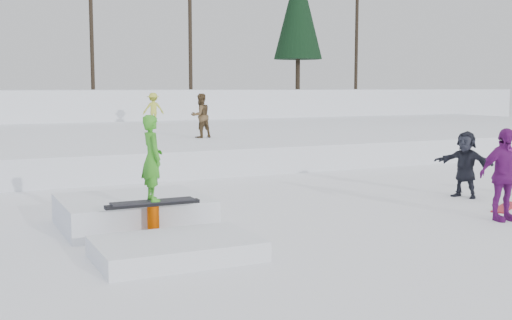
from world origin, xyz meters
name	(u,v)px	position (x,y,z in m)	size (l,w,h in m)	color
ground	(280,237)	(0.00, 0.00, 0.00)	(120.00, 120.00, 0.00)	white
snow_berm	(44,110)	(0.00, 30.00, 1.20)	(60.00, 14.00, 2.40)	white
snow_midrise	(92,142)	(0.00, 16.00, 0.40)	(50.00, 18.00, 0.80)	white
treeline	(152,5)	(6.18, 28.28, 7.45)	(40.24, 4.22, 10.50)	black
walker_olive	(201,116)	(2.84, 11.37, 1.57)	(0.75, 0.58, 1.54)	brown
walker_ygreen	(153,109)	(3.62, 19.76, 1.55)	(0.97, 0.56, 1.50)	#BFCA3C
spectator_purple	(503,175)	(4.50, -0.65, 0.89)	(1.05, 0.44, 1.79)	#6C1770
spectator_dark	(465,164)	(5.74, 1.65, 0.78)	(1.44, 0.46, 1.55)	black
loose_board_red	(505,207)	(5.58, 0.26, 0.01)	(1.40, 0.28, 0.03)	maroon
jib_rail_feature	(144,217)	(-2.06, 1.19, 0.30)	(2.60, 4.40, 2.11)	white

